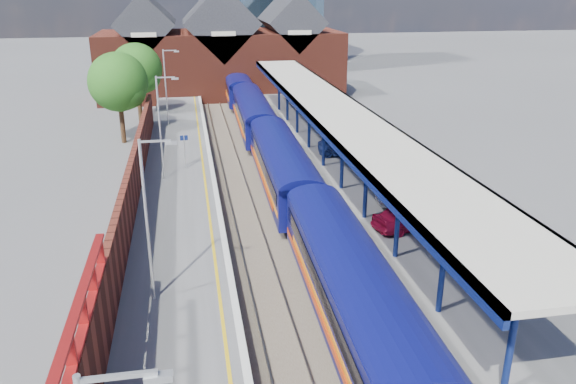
# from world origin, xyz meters

# --- Properties ---
(ground) EXTENTS (240.00, 240.00, 0.00)m
(ground) POSITION_xyz_m (0.00, 30.00, 0.00)
(ground) COLOR #5B5B5E
(ground) RESTS_ON ground
(ballast_bed) EXTENTS (6.00, 76.00, 0.06)m
(ballast_bed) POSITION_xyz_m (0.00, 20.00, 0.03)
(ballast_bed) COLOR #473D33
(ballast_bed) RESTS_ON ground
(rails) EXTENTS (4.51, 76.00, 0.14)m
(rails) POSITION_xyz_m (0.00, 20.00, 0.12)
(rails) COLOR slate
(rails) RESTS_ON ground
(left_platform) EXTENTS (5.00, 76.00, 1.00)m
(left_platform) POSITION_xyz_m (-5.50, 20.00, 0.50)
(left_platform) COLOR #565659
(left_platform) RESTS_ON ground
(right_platform) EXTENTS (6.00, 76.00, 1.00)m
(right_platform) POSITION_xyz_m (6.00, 20.00, 0.50)
(right_platform) COLOR #565659
(right_platform) RESTS_ON ground
(coping_left) EXTENTS (0.30, 76.00, 0.05)m
(coping_left) POSITION_xyz_m (-3.15, 20.00, 1.02)
(coping_left) COLOR silver
(coping_left) RESTS_ON left_platform
(coping_right) EXTENTS (0.30, 76.00, 0.05)m
(coping_right) POSITION_xyz_m (3.15, 20.00, 1.02)
(coping_right) COLOR silver
(coping_right) RESTS_ON right_platform
(yellow_line) EXTENTS (0.14, 76.00, 0.01)m
(yellow_line) POSITION_xyz_m (-3.75, 20.00, 1.01)
(yellow_line) COLOR yellow
(yellow_line) RESTS_ON left_platform
(train) EXTENTS (3.17, 65.96, 3.45)m
(train) POSITION_xyz_m (1.49, 28.57, 2.12)
(train) COLOR #0C0E55
(train) RESTS_ON ground
(canopy) EXTENTS (4.50, 52.00, 4.48)m
(canopy) POSITION_xyz_m (5.48, 21.95, 5.25)
(canopy) COLOR #0E1C54
(canopy) RESTS_ON right_platform
(lamp_post_b) EXTENTS (1.48, 0.18, 7.00)m
(lamp_post_b) POSITION_xyz_m (-6.36, 6.00, 4.99)
(lamp_post_b) COLOR #A5A8AA
(lamp_post_b) RESTS_ON left_platform
(lamp_post_c) EXTENTS (1.48, 0.18, 7.00)m
(lamp_post_c) POSITION_xyz_m (-6.36, 22.00, 4.99)
(lamp_post_c) COLOR #A5A8AA
(lamp_post_c) RESTS_ON left_platform
(lamp_post_d) EXTENTS (1.48, 0.18, 7.00)m
(lamp_post_d) POSITION_xyz_m (-6.36, 38.00, 4.99)
(lamp_post_d) COLOR #A5A8AA
(lamp_post_d) RESTS_ON left_platform
(platform_sign) EXTENTS (0.55, 0.08, 2.50)m
(platform_sign) POSITION_xyz_m (-5.00, 24.00, 2.69)
(platform_sign) COLOR #A5A8AA
(platform_sign) RESTS_ON left_platform
(brick_wall) EXTENTS (0.35, 50.00, 3.86)m
(brick_wall) POSITION_xyz_m (-8.10, 13.54, 2.45)
(brick_wall) COLOR #5B2217
(brick_wall) RESTS_ON left_platform
(station_building) EXTENTS (30.00, 12.12, 13.78)m
(station_building) POSITION_xyz_m (0.00, 58.00, 5.45)
(station_building) COLOR #5B2217
(station_building) RESTS_ON ground
(tree_near) EXTENTS (5.20, 5.20, 8.10)m
(tree_near) POSITION_xyz_m (-10.35, 35.91, 5.35)
(tree_near) COLOR #382314
(tree_near) RESTS_ON ground
(tree_far) EXTENTS (5.20, 5.20, 8.10)m
(tree_far) POSITION_xyz_m (-9.35, 43.91, 5.35)
(tree_far) COLOR #382314
(tree_far) RESTS_ON ground
(parked_car_red) EXTENTS (4.49, 2.70, 1.43)m
(parked_car_red) POSITION_xyz_m (6.92, 11.06, 1.72)
(parked_car_red) COLOR maroon
(parked_car_red) RESTS_ON right_platform
(parked_car_silver) EXTENTS (4.08, 1.78, 1.30)m
(parked_car_silver) POSITION_xyz_m (8.18, 14.10, 1.65)
(parked_car_silver) COLOR #B2B1B6
(parked_car_silver) RESTS_ON right_platform
(parked_car_dark) EXTENTS (4.79, 2.25, 1.35)m
(parked_car_dark) POSITION_xyz_m (8.50, 11.56, 1.68)
(parked_car_dark) COLOR black
(parked_car_dark) RESTS_ON right_platform
(parked_car_blue) EXTENTS (4.90, 2.87, 1.28)m
(parked_car_blue) POSITION_xyz_m (7.50, 25.40, 1.64)
(parked_car_blue) COLOR navy
(parked_car_blue) RESTS_ON right_platform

